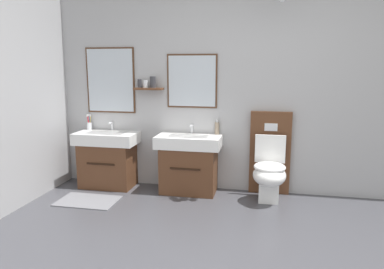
# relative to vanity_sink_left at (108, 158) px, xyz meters

# --- Properties ---
(wall_back) EXTENTS (5.14, 0.63, 2.78)m
(wall_back) POSITION_rel_vanity_sink_left_xyz_m (1.79, 0.24, 1.02)
(wall_back) COLOR #A8A8AA
(wall_back) RESTS_ON ground
(bath_mat) EXTENTS (0.68, 0.44, 0.01)m
(bath_mat) POSITION_rel_vanity_sink_left_xyz_m (-0.00, -0.57, -0.36)
(bath_mat) COLOR slate
(bath_mat) RESTS_ON ground
(vanity_sink_left) EXTENTS (0.78, 0.45, 0.70)m
(vanity_sink_left) POSITION_rel_vanity_sink_left_xyz_m (0.00, 0.00, 0.00)
(vanity_sink_left) COLOR #56331E
(vanity_sink_left) RESTS_ON ground
(tap_on_left_sink) EXTENTS (0.03, 0.13, 0.11)m
(tap_on_left_sink) POSITION_rel_vanity_sink_left_xyz_m (-0.00, 0.16, 0.40)
(tap_on_left_sink) COLOR silver
(tap_on_left_sink) RESTS_ON vanity_sink_left
(vanity_sink_right) EXTENTS (0.78, 0.45, 0.70)m
(vanity_sink_right) POSITION_rel_vanity_sink_left_xyz_m (1.06, 0.00, 0.00)
(vanity_sink_right) COLOR #56331E
(vanity_sink_right) RESTS_ON ground
(tap_on_right_sink) EXTENTS (0.03, 0.13, 0.11)m
(tap_on_right_sink) POSITION_rel_vanity_sink_left_xyz_m (1.06, 0.16, 0.40)
(tap_on_right_sink) COLOR silver
(tap_on_right_sink) RESTS_ON vanity_sink_right
(toilet) EXTENTS (0.48, 0.62, 1.00)m
(toilet) POSITION_rel_vanity_sink_left_xyz_m (2.03, -0.02, 0.01)
(toilet) COLOR #56331E
(toilet) RESTS_ON ground
(toothbrush_cup) EXTENTS (0.07, 0.07, 0.21)m
(toothbrush_cup) POSITION_rel_vanity_sink_left_xyz_m (-0.31, 0.14, 0.39)
(toothbrush_cup) COLOR silver
(toothbrush_cup) RESTS_ON vanity_sink_left
(soap_dispenser) EXTENTS (0.06, 0.06, 0.18)m
(soap_dispenser) POSITION_rel_vanity_sink_left_xyz_m (1.38, 0.15, 0.41)
(soap_dispenser) COLOR gray
(soap_dispenser) RESTS_ON vanity_sink_right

